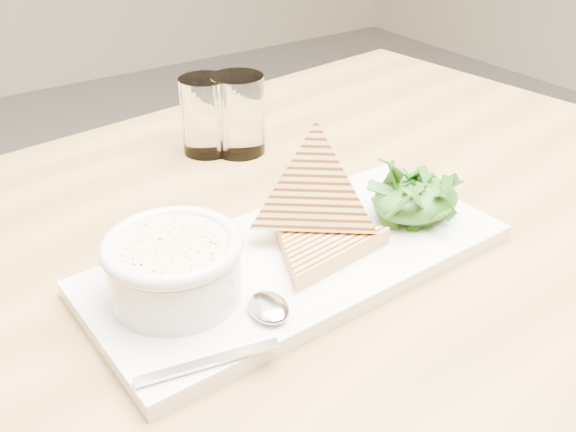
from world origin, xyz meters
TOP-DOWN VIEW (x-y plane):
  - table_top at (-0.22, 0.08)m, footprint 1.38×1.00m
  - table_leg_br at (0.37, 0.46)m, footprint 0.06×0.06m
  - platter at (-0.23, 0.04)m, footprint 0.44×0.21m
  - soup_bowl at (-0.37, 0.04)m, footprint 0.12×0.12m
  - soup at (-0.37, 0.04)m, footprint 0.10×0.10m
  - bowl_rim at (-0.37, 0.04)m, footprint 0.13×0.13m
  - sandwich_flat at (-0.22, 0.03)m, footprint 0.17×0.17m
  - sandwich_lean at (-0.20, 0.05)m, footprint 0.21×0.21m
  - salad_base at (-0.08, 0.03)m, footprint 0.10×0.08m
  - arugula_pile at (-0.08, 0.03)m, footprint 0.11×0.10m
  - spoon_bowl at (-0.31, -0.03)m, footprint 0.04×0.05m
  - spoon_handle at (-0.39, -0.06)m, footprint 0.12×0.03m
  - glass_near at (-0.14, 0.31)m, footprint 0.07×0.07m
  - glass_far at (-0.18, 0.34)m, footprint 0.07×0.07m

SIDE VIEW (x-z plane):
  - table_leg_br at x=0.37m, z-range 0.00..0.72m
  - table_top at x=-0.22m, z-range 0.72..0.76m
  - platter at x=-0.23m, z-range 0.76..0.78m
  - spoon_handle at x=-0.39m, z-range 0.78..0.78m
  - spoon_bowl at x=-0.31m, z-range 0.78..0.79m
  - sandwich_flat at x=-0.22m, z-range 0.78..0.80m
  - salad_base at x=-0.08m, z-range 0.78..0.82m
  - soup_bowl at x=-0.37m, z-range 0.78..0.83m
  - arugula_pile at x=-0.08m, z-range 0.78..0.83m
  - glass_far at x=-0.18m, z-range 0.76..0.87m
  - glass_near at x=-0.14m, z-range 0.76..0.87m
  - sandwich_lean at x=-0.20m, z-range 0.74..0.92m
  - soup at x=-0.37m, z-range 0.83..0.84m
  - bowl_rim at x=-0.37m, z-range 0.83..0.84m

